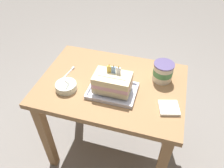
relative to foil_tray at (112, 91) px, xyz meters
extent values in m
plane|color=gray|center=(-0.03, 0.08, -0.77)|extent=(8.00, 8.00, 0.00)
cube|color=#9E754C|center=(-0.03, 0.08, -0.03)|extent=(0.95, 0.67, 0.04)
cube|color=#9E754C|center=(-0.44, -0.20, -0.40)|extent=(0.06, 0.06, 0.72)
cube|color=#9E754C|center=(0.39, -0.20, -0.40)|extent=(0.06, 0.06, 0.72)
cube|color=#9E754C|center=(-0.44, 0.35, -0.40)|extent=(0.06, 0.06, 0.72)
cube|color=#9E754C|center=(0.39, 0.35, -0.40)|extent=(0.06, 0.06, 0.72)
cube|color=silver|center=(0.00, 0.00, 0.00)|extent=(0.30, 0.22, 0.01)
cube|color=silver|center=(0.00, -0.10, 0.01)|extent=(0.30, 0.01, 0.02)
cube|color=silver|center=(0.00, 0.10, 0.01)|extent=(0.30, 0.01, 0.02)
cube|color=silver|center=(-0.14, 0.00, 0.01)|extent=(0.01, 0.19, 0.02)
cube|color=silver|center=(0.14, 0.00, 0.01)|extent=(0.01, 0.19, 0.02)
cube|color=beige|center=(0.00, 0.00, 0.04)|extent=(0.22, 0.14, 0.04)
cube|color=beige|center=(0.00, 0.00, 0.07)|extent=(0.22, 0.14, 0.03)
cube|color=beige|center=(0.00, 0.00, 0.11)|extent=(0.22, 0.14, 0.04)
cube|color=beige|center=(0.00, -0.01, 0.13)|extent=(0.17, 0.03, 0.00)
cube|color=#EFC64C|center=(-0.03, 0.03, 0.15)|extent=(0.02, 0.01, 0.04)
ellipsoid|color=yellow|center=(-0.03, 0.03, 0.18)|extent=(0.01, 0.01, 0.01)
cube|color=#8CB7EA|center=(0.00, 0.03, 0.15)|extent=(0.02, 0.01, 0.04)
ellipsoid|color=yellow|center=(0.00, 0.03, 0.18)|extent=(0.01, 0.01, 0.01)
cube|color=white|center=(0.03, 0.03, 0.15)|extent=(0.02, 0.01, 0.04)
ellipsoid|color=yellow|center=(0.03, 0.03, 0.18)|extent=(0.01, 0.01, 0.01)
cylinder|color=silver|center=(-0.29, -0.06, 0.01)|extent=(0.13, 0.13, 0.03)
cylinder|color=silver|center=(-0.29, -0.06, 0.02)|extent=(0.13, 0.13, 0.03)
cylinder|color=silver|center=(-0.27, -0.06, 0.05)|extent=(0.02, 0.05, 0.08)
cylinder|color=silver|center=(0.28, 0.21, 0.05)|extent=(0.13, 0.13, 0.12)
cylinder|color=#4C935B|center=(0.28, 0.21, 0.06)|extent=(0.13, 0.13, 0.04)
cylinder|color=#594E81|center=(0.28, 0.21, 0.12)|extent=(0.13, 0.13, 0.01)
ellipsoid|color=silver|center=(-0.33, 0.15, 0.00)|extent=(0.03, 0.03, 0.01)
cube|color=silver|center=(-0.35, 0.07, -0.01)|extent=(0.03, 0.13, 0.00)
cube|color=white|center=(0.35, -0.04, 0.00)|extent=(0.14, 0.14, 0.02)
camera|label=1|loc=(0.27, -0.95, 0.97)|focal=35.37mm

